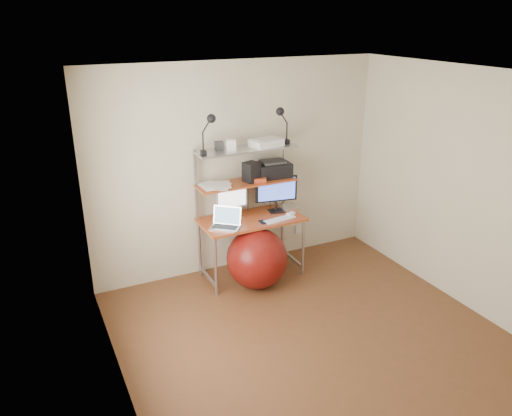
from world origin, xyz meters
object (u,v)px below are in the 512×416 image
Objects in this scene: monitor_black at (276,191)px; printer at (273,169)px; exercise_ball at (257,258)px; monitor_silver at (232,198)px; laptop at (226,223)px.

monitor_black is 1.19× the size of printer.
exercise_ball is (-0.42, -0.34, -0.65)m from monitor_black.
laptop is (-0.17, -0.24, -0.18)m from monitor_silver.
exercise_ball is (-0.42, -0.44, -0.89)m from printer.
monitor_black is at bearing -9.25° from monitor_silver.
monitor_black is 0.73× the size of exercise_ball.
monitor_black is at bearing -83.21° from printer.
monitor_silver reaches higher than exercise_ball.
monitor_silver is 0.61× the size of exercise_ball.
monitor_black reaches higher than exercise_ball.
monitor_silver is 1.00× the size of printer.
exercise_ball is at bearing -129.81° from printer.
printer reaches higher than monitor_silver.
laptop is at bearing -155.60° from printer.
printer is (-0.00, 0.09, 0.25)m from monitor_black.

